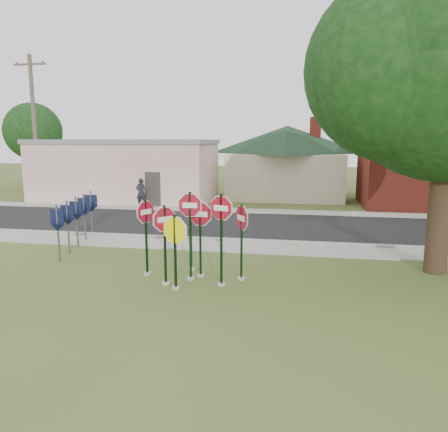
% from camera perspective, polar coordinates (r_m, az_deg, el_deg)
% --- Properties ---
extents(ground, '(120.00, 120.00, 0.00)m').
position_cam_1_polar(ground, '(12.17, -6.04, -10.21)').
color(ground, '#3D551F').
rests_on(ground, ground).
extents(sidewalk_near, '(60.00, 1.60, 0.06)m').
position_cam_1_polar(sidewalk_near, '(17.28, -0.90, -3.97)').
color(sidewalk_near, '#97978F').
rests_on(sidewalk_near, ground).
extents(road, '(60.00, 7.00, 0.04)m').
position_cam_1_polar(road, '(21.61, 1.43, -1.17)').
color(road, black).
rests_on(road, ground).
extents(sidewalk_far, '(60.00, 1.60, 0.06)m').
position_cam_1_polar(sidewalk_far, '(25.79, 2.92, 0.66)').
color(sidewalk_far, '#97978F').
rests_on(sidewalk_far, ground).
extents(curb, '(60.00, 0.20, 0.14)m').
position_cam_1_polar(curb, '(18.22, -0.28, -3.10)').
color(curb, '#97978F').
rests_on(curb, ground).
extents(stop_sign_center, '(0.99, 0.24, 2.77)m').
position_cam_1_polar(stop_sign_center, '(12.97, -4.45, -1.05)').
color(stop_sign_center, '#9C9A91').
rests_on(stop_sign_center, ground).
extents(stop_sign_yellow, '(1.04, 0.35, 2.25)m').
position_cam_1_polar(stop_sign_yellow, '(12.23, -6.41, -3.48)').
color(stop_sign_yellow, '#9C9A91').
rests_on(stop_sign_yellow, ground).
extents(stop_sign_left, '(0.70, 0.74, 2.44)m').
position_cam_1_polar(stop_sign_left, '(12.65, -7.74, -2.44)').
color(stop_sign_left, '#9C9A91').
rests_on(stop_sign_left, ground).
extents(stop_sign_right, '(0.93, 0.32, 2.77)m').
position_cam_1_polar(stop_sign_right, '(12.39, -0.36, -1.55)').
color(stop_sign_right, '#9C9A91').
rests_on(stop_sign_right, ground).
extents(stop_sign_back_right, '(1.02, 0.24, 2.48)m').
position_cam_1_polar(stop_sign_back_right, '(13.27, -3.12, -1.65)').
color(stop_sign_back_right, '#9C9A91').
rests_on(stop_sign_back_right, ground).
extents(stop_sign_back_left, '(0.96, 0.43, 2.65)m').
position_cam_1_polar(stop_sign_back_left, '(13.94, -4.36, -0.56)').
color(stop_sign_back_left, '#9C9A91').
rests_on(stop_sign_back_left, ground).
extents(stop_sign_far_right, '(0.60, 0.87, 2.42)m').
position_cam_1_polar(stop_sign_far_right, '(12.99, 2.31, -2.08)').
color(stop_sign_far_right, '#9C9A91').
rests_on(stop_sign_far_right, ground).
extents(stop_sign_far_left, '(0.41, 0.90, 2.49)m').
position_cam_1_polar(stop_sign_far_left, '(13.66, -10.16, -1.47)').
color(stop_sign_far_left, '#9C9A91').
rests_on(stop_sign_far_left, ground).
extents(route_sign_row, '(1.43, 4.63, 2.00)m').
position_cam_1_polar(route_sign_row, '(17.97, -18.71, -0.07)').
color(route_sign_row, '#59595E').
rests_on(route_sign_row, ground).
extents(building_stucco, '(12.20, 6.20, 4.20)m').
position_cam_1_polar(building_stucco, '(31.51, -12.66, 5.99)').
color(building_stucco, beige).
rests_on(building_stucco, ground).
extents(building_house, '(11.60, 11.60, 6.20)m').
position_cam_1_polar(building_house, '(32.98, 8.25, 8.90)').
color(building_house, beige).
rests_on(building_house, ground).
extents(building_brick, '(10.20, 6.20, 4.75)m').
position_cam_1_polar(building_brick, '(30.76, 26.95, 5.55)').
color(building_brick, maroon).
rests_on(building_brick, ground).
extents(utility_pole_near, '(2.20, 0.26, 9.50)m').
position_cam_1_polar(utility_pole_near, '(31.35, -23.51, 10.56)').
color(utility_pole_near, brown).
rests_on(utility_pole_near, ground).
extents(bg_tree_left, '(4.90, 4.90, 7.35)m').
position_cam_1_polar(bg_tree_left, '(42.00, -23.68, 10.06)').
color(bg_tree_left, black).
rests_on(bg_tree_left, ground).
extents(pedestrian, '(0.69, 0.49, 1.79)m').
position_cam_1_polar(pedestrian, '(27.53, -10.76, 3.03)').
color(pedestrian, black).
rests_on(pedestrian, sidewalk_far).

